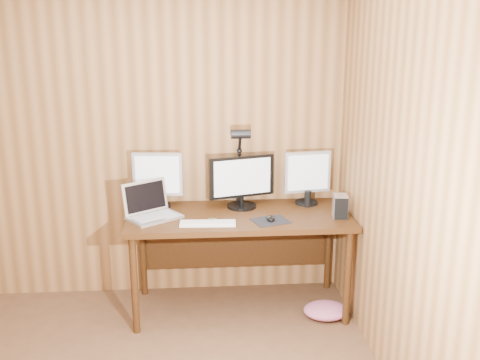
{
  "coord_description": "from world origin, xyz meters",
  "views": [
    {
      "loc": [
        0.66,
        -2.03,
        2.0
      ],
      "look_at": [
        0.93,
        1.58,
        1.02
      ],
      "focal_mm": 40.0,
      "sensor_mm": 36.0,
      "label": 1
    }
  ],
  "objects": [
    {
      "name": "room_shell",
      "position": [
        0.0,
        0.0,
        1.25
      ],
      "size": [
        4.0,
        4.0,
        4.0
      ],
      "color": "brown",
      "rests_on": "ground"
    },
    {
      "name": "desk",
      "position": [
        0.93,
        1.7,
        0.63
      ],
      "size": [
        1.6,
        0.7,
        0.75
      ],
      "color": "#3A1F0C",
      "rests_on": "floor"
    },
    {
      "name": "monitor_center",
      "position": [
        0.96,
        1.79,
        0.95
      ],
      "size": [
        0.49,
        0.22,
        0.39
      ],
      "rotation": [
        0.0,
        0.0,
        0.28
      ],
      "color": "black",
      "rests_on": "desk"
    },
    {
      "name": "monitor_left",
      "position": [
        0.34,
        1.84,
        0.97
      ],
      "size": [
        0.37,
        0.18,
        0.42
      ],
      "rotation": [
        0.0,
        0.0,
        -0.11
      ],
      "color": "black",
      "rests_on": "desk"
    },
    {
      "name": "monitor_right",
      "position": [
        1.46,
        1.84,
        0.97
      ],
      "size": [
        0.36,
        0.17,
        0.41
      ],
      "rotation": [
        0.0,
        0.0,
        0.15
      ],
      "color": "black",
      "rests_on": "desk"
    },
    {
      "name": "laptop",
      "position": [
        0.29,
        1.62,
        0.81
      ],
      "size": [
        0.44,
        0.42,
        0.25
      ],
      "rotation": [
        0.0,
        0.0,
        0.62
      ],
      "color": "silver",
      "rests_on": "desk"
    },
    {
      "name": "keyboard",
      "position": [
        0.7,
        1.43,
        0.76
      ],
      "size": [
        0.39,
        0.13,
        0.02
      ],
      "rotation": [
        0.0,
        0.0,
        -0.05
      ],
      "color": "white",
      "rests_on": "desk"
    },
    {
      "name": "mousepad",
      "position": [
        1.13,
        1.47,
        0.75
      ],
      "size": [
        0.29,
        0.26,
        0.0
      ],
      "primitive_type": "cube",
      "rotation": [
        0.0,
        0.0,
        0.32
      ],
      "color": "black",
      "rests_on": "desk"
    },
    {
      "name": "mouse",
      "position": [
        1.13,
        1.47,
        0.77
      ],
      "size": [
        0.09,
        0.12,
        0.04
      ],
      "primitive_type": "ellipsoid",
      "rotation": [
        0.0,
        0.0,
        0.28
      ],
      "color": "black",
      "rests_on": "mousepad"
    },
    {
      "name": "hard_drive",
      "position": [
        1.64,
        1.52,
        0.83
      ],
      "size": [
        0.12,
        0.16,
        0.16
      ],
      "rotation": [
        0.0,
        0.0,
        -0.14
      ],
      "color": "silver",
      "rests_on": "desk"
    },
    {
      "name": "phone",
      "position": [
        0.72,
        1.46,
        0.76
      ],
      "size": [
        0.08,
        0.12,
        0.02
      ],
      "rotation": [
        0.0,
        0.0,
        -0.22
      ],
      "color": "silver",
      "rests_on": "desk"
    },
    {
      "name": "speaker",
      "position": [
        1.45,
        1.77,
        0.81
      ],
      "size": [
        0.05,
        0.05,
        0.12
      ],
      "primitive_type": "cylinder",
      "color": "black",
      "rests_on": "desk"
    },
    {
      "name": "desk_lamp",
      "position": [
        0.95,
        1.86,
        1.14
      ],
      "size": [
        0.14,
        0.21,
        0.63
      ],
      "rotation": [
        0.0,
        0.0,
        0.01
      ],
      "color": "black",
      "rests_on": "desk"
    },
    {
      "name": "fabric_pile",
      "position": [
        1.55,
        1.44,
        0.05
      ],
      "size": [
        0.33,
        0.27,
        0.1
      ],
      "primitive_type": null,
      "rotation": [
        0.0,
        0.0,
        0.02
      ],
      "color": "#CE6389",
      "rests_on": "floor"
    }
  ]
}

